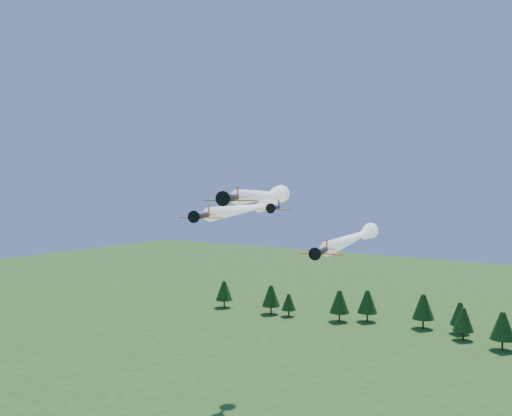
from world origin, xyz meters
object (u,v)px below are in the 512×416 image
Objects in this scene: plane_lead at (266,195)px; plane_right at (357,237)px; plane_slot at (275,208)px; plane_left at (249,208)px.

plane_lead reaches higher than plane_right.
plane_lead is at bearing -131.49° from plane_right.
plane_lead reaches higher than plane_slot.
plane_slot reaches higher than plane_left.
plane_lead reaches higher than plane_left.
plane_right is at bearing -5.85° from plane_left.
plane_left is (-12.95, 13.18, -3.30)m from plane_lead.
plane_left is 24.79m from plane_right.
plane_lead is 5.78× the size of plane_slot.
plane_right is 25.78m from plane_slot.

